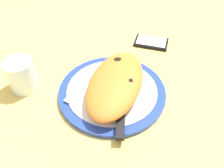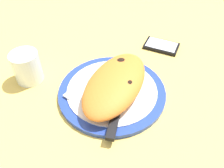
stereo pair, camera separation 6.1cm
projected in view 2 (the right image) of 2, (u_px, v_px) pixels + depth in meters
The scene contains 7 objects.
ground_plane at pixel (112, 97), 64.20cm from camera, with size 150.00×150.00×3.00cm, color #DBB756.
plate at pixel (112, 92), 62.61cm from camera, with size 28.59×28.59×1.60cm.
calzone at pixel (115, 84), 59.59cm from camera, with size 26.23×14.33×5.31cm.
fork at pixel (82, 84), 63.07cm from camera, with size 15.27×4.39×0.40cm.
knife at pixel (117, 112), 55.96cm from camera, with size 22.56×7.75×1.20cm.
smartphone at pixel (161, 46), 77.89cm from camera, with size 7.34×11.37×1.16cm.
water_glass at pixel (27, 68), 64.64cm from camera, with size 7.60×7.60×8.79cm.
Camera 2 is at (38.50, 19.54, 46.16)cm, focal length 37.47 mm.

